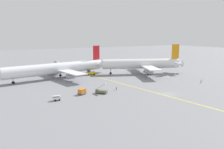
{
  "coord_description": "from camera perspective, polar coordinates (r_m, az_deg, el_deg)",
  "views": [
    {
      "loc": [
        -60.9,
        -63.36,
        22.75
      ],
      "look_at": [
        -8.87,
        28.38,
        4.0
      ],
      "focal_mm": 36.33,
      "sensor_mm": 36.0,
      "label": 1
    }
  ],
  "objects": [
    {
      "name": "gse_container_dolly_flat",
      "position": [
        87.91,
        -7.56,
        -4.22
      ],
      "size": [
        3.87,
        3.49,
        2.15
      ],
      "color": "slate",
      "rests_on": "ground"
    },
    {
      "name": "gse_stair_truck_yellow",
      "position": [
        88.72,
        -2.69,
        -4.1
      ],
      "size": [
        4.52,
        4.66,
        4.06
      ],
      "color": "#666B4C",
      "rests_on": "ground"
    },
    {
      "name": "airliner_being_pushed",
      "position": [
        133.3,
        7.53,
        2.67
      ],
      "size": [
        48.47,
        41.17,
        17.04
      ],
      "color": "white",
      "rests_on": "ground"
    },
    {
      "name": "jet_bridge",
      "position": [
        143.31,
        -13.3,
        2.4
      ],
      "size": [
        6.58,
        20.05,
        6.04
      ],
      "color": "#B7B7BC",
      "rests_on": "ground"
    },
    {
      "name": "ground_crew_wing_walker_right",
      "position": [
        115.7,
        21.52,
        -1.51
      ],
      "size": [
        0.37,
        0.46,
        1.74
      ],
      "color": "#2D3351",
      "rests_on": "ground"
    },
    {
      "name": "ground_crew_ramp_agent_by_cones",
      "position": [
        94.06,
        1.08,
        -3.37
      ],
      "size": [
        0.36,
        0.36,
        1.67
      ],
      "color": "#2D3351",
      "rests_on": "ground"
    },
    {
      "name": "airliner_at_gate_left",
      "position": [
        121.68,
        -13.62,
        1.47
      ],
      "size": [
        59.99,
        42.43,
        16.26
      ],
      "color": "white",
      "rests_on": "ground"
    },
    {
      "name": "ground_plane",
      "position": [
        90.78,
        13.89,
        -4.73
      ],
      "size": [
        600.0,
        600.0,
        0.0
      ],
      "primitive_type": "plane",
      "color": "gray"
    },
    {
      "name": "gse_baggage_cart_trailing",
      "position": [
        81.59,
        -13.73,
        -5.78
      ],
      "size": [
        2.82,
        1.73,
        1.71
      ],
      "color": "silver",
      "rests_on": "ground"
    },
    {
      "name": "taxiway_stripe",
      "position": [
        95.58,
        8.01,
        -3.79
      ],
      "size": [
        15.79,
        119.08,
        0.01
      ],
      "primitive_type": "cube",
      "rotation": [
        0.0,
        0.0,
        0.13
      ],
      "color": "yellow",
      "rests_on": "ground"
    },
    {
      "name": "pushback_tug",
      "position": [
        129.05,
        -5.44,
        0.45
      ],
      "size": [
        8.24,
        4.06,
        2.98
      ],
      "color": "gold",
      "rests_on": "ground"
    }
  ]
}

